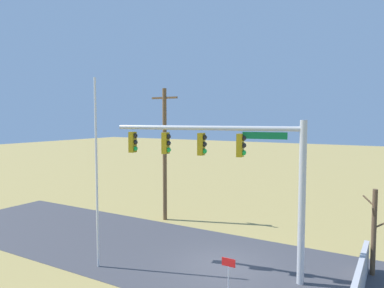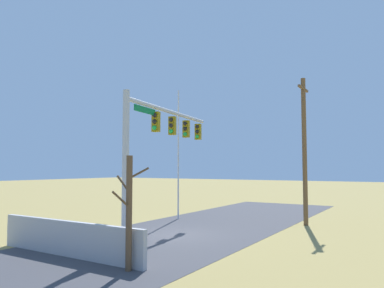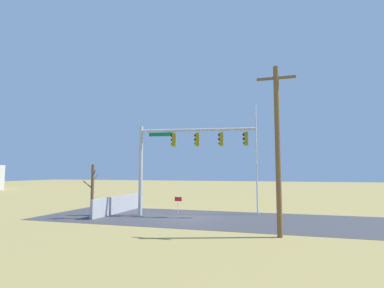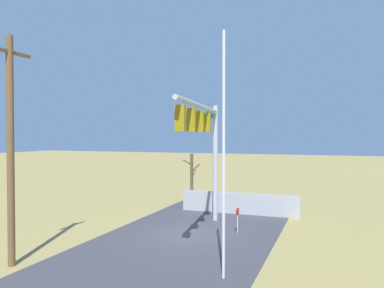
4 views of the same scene
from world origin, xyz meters
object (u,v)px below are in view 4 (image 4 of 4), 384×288
object	(u,v)px
flagpole	(224,155)
utility_pole	(10,147)
open_sign	(237,215)
signal_mast	(206,136)
bare_tree	(192,181)

from	to	relation	value
flagpole	utility_pole	distance (m)	7.78
utility_pole	open_sign	world-z (taller)	utility_pole
signal_mast	open_sign	distance (m)	4.17
bare_tree	open_sign	distance (m)	6.37
bare_tree	open_sign	size ratio (longest dim) A/B	2.98
signal_mast	open_sign	bearing A→B (deg)	-70.23
open_sign	bare_tree	bearing A→B (deg)	41.86
flagpole	utility_pole	size ratio (longest dim) A/B	0.98
utility_pole	bare_tree	distance (m)	12.68
flagpole	signal_mast	bearing A→B (deg)	24.69
utility_pole	open_sign	size ratio (longest dim) A/B	6.92
signal_mast	flagpole	bearing A→B (deg)	-155.31
signal_mast	open_sign	xyz separation A→B (m)	(0.53, -1.47, -3.86)
bare_tree	open_sign	xyz separation A→B (m)	(-4.69, -4.20, -0.97)
flagpole	utility_pole	world-z (taller)	utility_pole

